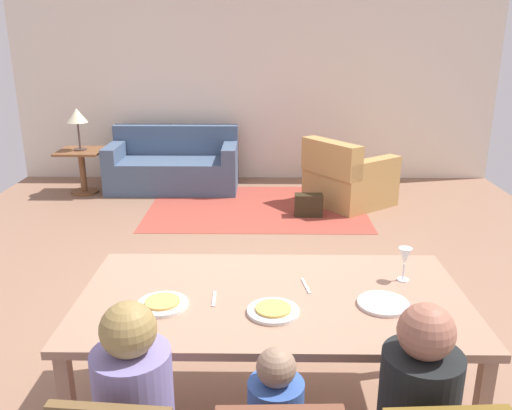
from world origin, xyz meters
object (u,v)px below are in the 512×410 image
object	(u,v)px
plate_near_child	(273,311)
handbag	(309,205)
table_lamp	(77,117)
couch	(174,166)
side_table	(82,165)
dining_table	(272,306)
plate_near_woman	(383,304)
wine_glass	(405,257)
plate_near_man	(163,304)
armchair	(347,179)

from	to	relation	value
plate_near_child	handbag	world-z (taller)	plate_near_child
table_lamp	handbag	xyz separation A→B (m)	(2.91, -0.90, -0.88)
couch	handbag	distance (m)	2.10
plate_near_child	side_table	bearing A→B (deg)	118.38
dining_table	table_lamp	size ratio (longest dim) A/B	3.62
plate_near_woman	handbag	xyz separation A→B (m)	(-0.05, 3.51, -0.64)
plate_near_child	table_lamp	distance (m)	5.11
table_lamp	couch	bearing A→B (deg)	12.47
dining_table	wine_glass	bearing A→B (deg)	14.34
dining_table	plate_near_woman	size ratio (longest dim) A/B	7.82
plate_near_man	armchair	size ratio (longest dim) A/B	0.21
plate_near_child	side_table	xyz separation A→B (m)	(-2.43, 4.49, -0.39)
wine_glass	table_lamp	distance (m)	5.18
plate_near_child	wine_glass	world-z (taller)	wine_glass
couch	armchair	xyz separation A→B (m)	(2.25, -0.69, 0.02)
side_table	plate_near_child	bearing A→B (deg)	-61.62
side_table	table_lamp	world-z (taller)	table_lamp
wine_glass	plate_near_woman	bearing A→B (deg)	-120.70
plate_near_man	wine_glass	world-z (taller)	wine_glass
plate_near_man	plate_near_woman	distance (m)	1.08
table_lamp	armchair	bearing A→B (deg)	-7.21
table_lamp	handbag	world-z (taller)	table_lamp
plate_near_child	handbag	bearing A→B (deg)	82.33
dining_table	wine_glass	world-z (taller)	wine_glass
side_table	armchair	bearing A→B (deg)	-7.21
plate_near_woman	armchair	world-z (taller)	armchair
armchair	side_table	xyz separation A→B (m)	(-3.42, 0.43, 0.06)
couch	plate_near_woman	bearing A→B (deg)	-68.95
armchair	handbag	world-z (taller)	armchair
dining_table	table_lamp	world-z (taller)	table_lamp
plate_near_woman	couch	size ratio (longest dim) A/B	0.15
plate_near_woman	armchair	distance (m)	4.03
plate_near_child	couch	bearing A→B (deg)	104.85
wine_glass	armchair	distance (m)	3.75
plate_near_man	table_lamp	bearing A→B (deg)	113.08
wine_glass	side_table	size ratio (longest dim) A/B	0.32
couch	armchair	bearing A→B (deg)	-17.06
plate_near_man	plate_near_woman	xyz separation A→B (m)	(1.08, 0.02, 0.00)
table_lamp	plate_near_child	bearing A→B (deg)	-61.62
side_table	dining_table	bearing A→B (deg)	-60.63
plate_near_child	couch	size ratio (longest dim) A/B	0.15
wine_glass	dining_table	bearing A→B (deg)	-165.66
plate_near_man	wine_glass	distance (m)	1.28
plate_near_child	handbag	xyz separation A→B (m)	(0.48, 3.59, -0.64)
plate_near_man	table_lamp	xyz separation A→B (m)	(-1.89, 4.43, 0.24)
handbag	table_lamp	bearing A→B (deg)	162.81
couch	plate_near_man	bearing A→B (deg)	-81.26
wine_glass	handbag	distance (m)	3.33
plate_near_woman	couch	distance (m)	5.02
table_lamp	dining_table	bearing A→B (deg)	-60.63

